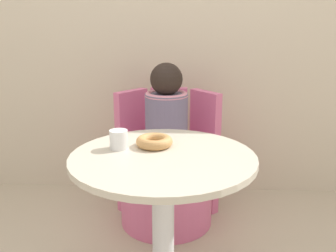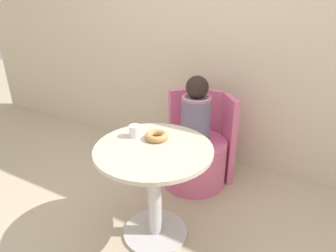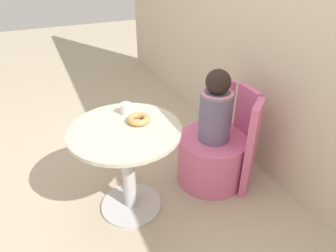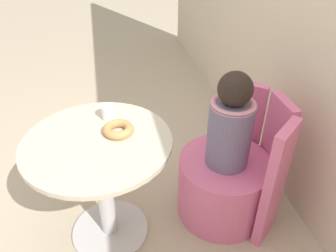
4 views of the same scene
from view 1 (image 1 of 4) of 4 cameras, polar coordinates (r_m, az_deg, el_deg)
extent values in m
cube|color=beige|center=(2.56, -0.66, 16.60)|extent=(6.00, 0.06, 2.40)
cylinder|color=silver|center=(1.63, -0.70, -15.27)|extent=(0.09, 0.09, 0.61)
cylinder|color=beige|center=(1.49, -0.74, -4.74)|extent=(0.71, 0.71, 0.02)
cylinder|color=#DB6693|center=(2.29, -0.22, -9.32)|extent=(0.52, 0.52, 0.39)
cube|color=#DB6693|center=(2.49, 0.15, -2.83)|extent=(0.22, 0.05, 0.74)
cube|color=#DB6693|center=(2.39, 5.30, -3.69)|extent=(0.18, 0.20, 0.74)
cube|color=#DB6693|center=(2.41, -5.20, -3.50)|extent=(0.18, 0.20, 0.74)
cylinder|color=slate|center=(2.15, -0.24, -0.15)|extent=(0.23, 0.23, 0.37)
torus|color=pink|center=(2.11, -0.24, 4.46)|extent=(0.23, 0.23, 0.04)
sphere|color=black|center=(2.10, -0.24, 6.83)|extent=(0.17, 0.17, 0.17)
torus|color=tan|center=(1.58, -2.00, -2.25)|extent=(0.15, 0.15, 0.04)
cylinder|color=white|center=(1.56, -7.17, -1.96)|extent=(0.07, 0.07, 0.08)
camera|label=2|loc=(0.81, 94.22, 24.21)|focal=32.00mm
camera|label=3|loc=(1.81, 63.33, 22.23)|focal=32.00mm
camera|label=4|loc=(1.92, 45.28, 23.88)|focal=35.00mm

